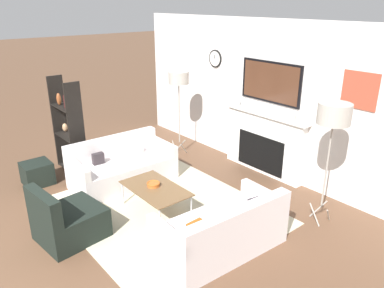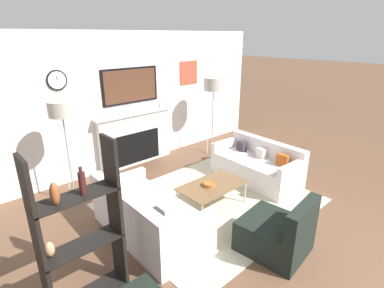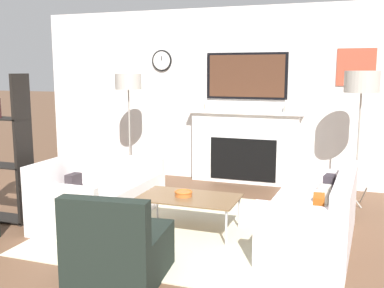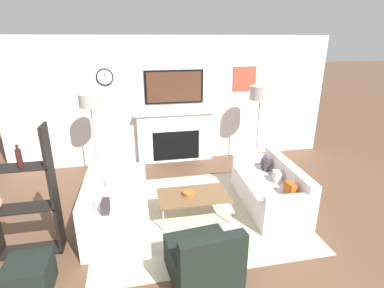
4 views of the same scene
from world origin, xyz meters
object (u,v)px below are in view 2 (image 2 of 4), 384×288
couch_left (147,218)px  armchair (277,234)px  coffee_table (212,186)px  floor_lamp_right (213,85)px  couch_right (257,166)px  shelf_unit (79,231)px  decorative_bowl (209,184)px  floor_lamp_left (62,111)px

couch_left → armchair: size_ratio=1.99×
coffee_table → floor_lamp_right: floor_lamp_right is taller
couch_right → shelf_unit: bearing=-172.8°
coffee_table → couch_left: bearing=175.2°
coffee_table → decorative_bowl: bearing=173.5°
floor_lamp_left → coffee_table: bearing=-46.6°
armchair → decorative_bowl: 1.31m
armchair → coffee_table: bearing=83.1°
floor_lamp_left → floor_lamp_right: 3.29m
couch_right → shelf_unit: size_ratio=0.98×
coffee_table → shelf_unit: 2.32m
floor_lamp_left → couch_right: bearing=-28.4°
armchair → decorative_bowl: bearing=86.0°
decorative_bowl → shelf_unit: (-2.18, -0.37, 0.41)m
couch_right → decorative_bowl: bearing=-176.4°
coffee_table → shelf_unit: (-2.25, -0.36, 0.46)m
shelf_unit → couch_left: bearing=23.1°
armchair → floor_lamp_left: size_ratio=0.51×
coffee_table → couch_right: bearing=4.1°
armchair → shelf_unit: size_ratio=0.51×
armchair → couch_right: bearing=43.1°
floor_lamp_left → floor_lamp_right: size_ratio=0.97×
couch_right → armchair: 2.03m
couch_right → decorative_bowl: 1.40m
couch_right → armchair: size_ratio=1.92×
armchair → coffee_table: (0.16, 1.29, 0.11)m
shelf_unit → decorative_bowl: bearing=9.5°
armchair → floor_lamp_right: (1.88, 2.95, 1.32)m
couch_left → couch_right: 2.50m
couch_right → floor_lamp_right: (0.40, 1.56, 1.31)m
decorative_bowl → coffee_table: bearing=-6.5°
couch_left → floor_lamp_left: (-0.39, 1.56, 1.28)m
couch_right → coffee_table: bearing=-175.9°
coffee_table → floor_lamp_right: bearing=43.9°
couch_left → armchair: 1.72m
couch_left → coffee_table: size_ratio=1.61×
couch_right → coffee_table: 1.33m
floor_lamp_left → floor_lamp_right: floor_lamp_right is taller
decorative_bowl → floor_lamp_left: 2.50m
floor_lamp_right → floor_lamp_left: bearing=180.0°
floor_lamp_left → shelf_unit: size_ratio=1.00×
couch_left → decorative_bowl: size_ratio=8.77×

